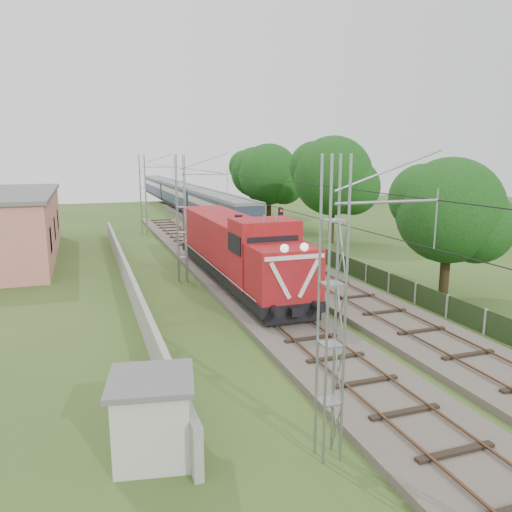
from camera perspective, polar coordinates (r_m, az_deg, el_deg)
name	(u,v)px	position (r m, az deg, el deg)	size (l,w,h in m)	color
ground	(304,341)	(22.20, 5.55, -9.60)	(140.00, 140.00, 0.00)	#2F4B1C
track_main	(253,295)	(28.32, -0.39, -4.48)	(4.20, 70.00, 0.45)	#6B6054
track_side	(259,249)	(41.88, 0.34, 0.75)	(4.20, 80.00, 0.45)	#6B6054
catenary	(182,219)	(31.56, -8.44, 4.22)	(3.31, 70.00, 8.00)	gray
boundary_wall	(126,275)	(31.69, -14.58, -2.07)	(0.25, 40.00, 1.50)	#9E9E99
fence	(416,293)	(28.46, 17.81, -4.09)	(0.12, 32.00, 1.20)	black
locomotive	(236,248)	(30.72, -2.27, 0.95)	(3.20, 18.29, 4.65)	black
coach_rake	(182,194)	(73.96, -8.49, 6.99)	(2.82, 62.90, 3.26)	black
signal_post	(280,230)	(32.38, 2.79, 3.04)	(0.49, 0.40, 4.70)	black
relay_hut	(152,417)	(14.14, -11.76, -17.57)	(2.57, 2.57, 2.28)	beige
tree_a	(451,212)	(29.37, 21.35, 4.73)	(6.09, 5.80, 7.89)	#382B17
tree_b	(334,177)	(46.04, 8.88, 8.94)	(7.48, 7.12, 9.69)	#382B17
tree_c	(270,175)	(56.69, 1.59, 9.24)	(7.14, 6.80, 9.26)	#382B17
tree_d	(257,173)	(66.86, 0.09, 9.48)	(7.00, 6.66, 9.07)	#382B17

